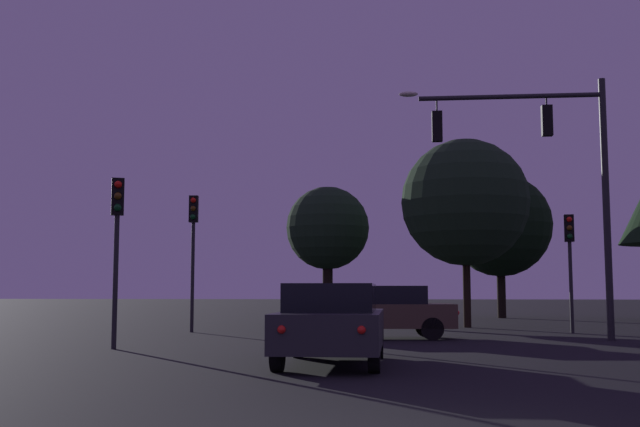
# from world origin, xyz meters

# --- Properties ---
(ground_plane) EXTENTS (168.00, 168.00, 0.00)m
(ground_plane) POSITION_xyz_m (0.00, 24.50, 0.00)
(ground_plane) COLOR black
(ground_plane) RESTS_ON ground
(traffic_signal_mast_arm) EXTENTS (5.95, 0.37, 7.50)m
(traffic_signal_mast_arm) POSITION_xyz_m (4.68, 14.97, 5.16)
(traffic_signal_mast_arm) COLOR #232326
(traffic_signal_mast_arm) RESTS_ON ground
(traffic_light_corner_right) EXTENTS (0.33, 0.37, 4.58)m
(traffic_light_corner_right) POSITION_xyz_m (-6.48, 17.81, 3.23)
(traffic_light_corner_right) COLOR #232326
(traffic_light_corner_right) RESTS_ON ground
(traffic_light_median) EXTENTS (0.37, 0.39, 4.10)m
(traffic_light_median) POSITION_xyz_m (-6.47, 10.57, 2.92)
(traffic_light_median) COLOR #232326
(traffic_light_median) RESTS_ON ground
(traffic_light_far_side) EXTENTS (0.33, 0.37, 3.89)m
(traffic_light_far_side) POSITION_xyz_m (6.03, 18.45, 2.77)
(traffic_light_far_side) COLOR #232326
(traffic_light_far_side) RESTS_ON ground
(car_nearside_lane) EXTENTS (1.91, 4.32, 1.52)m
(car_nearside_lane) POSITION_xyz_m (-1.02, 7.27, 0.80)
(car_nearside_lane) COLOR #232328
(car_nearside_lane) RESTS_ON ground
(car_crossing_left) EXTENTS (4.38, 2.07, 1.52)m
(car_crossing_left) POSITION_xyz_m (-0.14, 15.08, 0.79)
(car_crossing_left) COLOR #473828
(car_crossing_left) RESTS_ON ground
(tree_left_far) EXTENTS (5.21, 5.21, 7.28)m
(tree_left_far) POSITION_xyz_m (5.72, 31.80, 4.66)
(tree_left_far) COLOR black
(tree_left_far) RESTS_ON ground
(tree_center_horizon) EXTENTS (4.84, 4.84, 7.15)m
(tree_center_horizon) POSITION_xyz_m (3.00, 21.88, 4.72)
(tree_center_horizon) COLOR black
(tree_center_horizon) RESTS_ON ground
(tree_right_cluster) EXTENTS (3.56, 3.56, 5.83)m
(tree_right_cluster) POSITION_xyz_m (-2.52, 25.12, 4.02)
(tree_right_cluster) COLOR black
(tree_right_cluster) RESTS_ON ground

